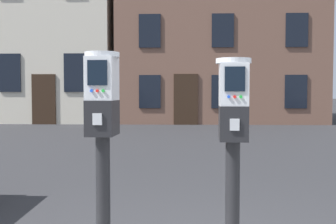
% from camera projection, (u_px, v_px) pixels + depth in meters
% --- Properties ---
extents(parking_meter_near_kerb, '(0.23, 0.26, 1.46)m').
position_uv_depth(parking_meter_near_kerb, '(103.00, 125.00, 2.54)').
color(parking_meter_near_kerb, black).
rests_on(parking_meter_near_kerb, sidewalk_slab).
extents(parking_meter_twin_adjacent, '(0.23, 0.26, 1.42)m').
position_uv_depth(parking_meter_twin_adjacent, '(233.00, 130.00, 2.51)').
color(parking_meter_twin_adjacent, black).
rests_on(parking_meter_twin_adjacent, sidewalk_slab).
extents(townhouse_green_painted, '(8.97, 6.84, 9.98)m').
position_uv_depth(townhouse_green_painted, '(216.00, 18.00, 19.90)').
color(townhouse_green_painted, brown).
rests_on(townhouse_green_painted, ground_plane).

